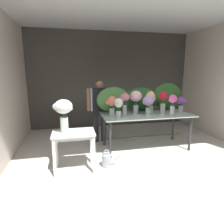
% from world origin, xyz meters
% --- Properties ---
extents(ground_plane, '(7.97, 7.97, 0.00)m').
position_xyz_m(ground_plane, '(0.00, 1.81, 0.00)').
color(ground_plane, silver).
extents(wall_back, '(5.22, 0.12, 2.99)m').
position_xyz_m(wall_back, '(0.00, 3.62, 1.49)').
color(wall_back, '#4C4742').
rests_on(wall_back, ground).
extents(wall_left, '(0.12, 3.74, 2.99)m').
position_xyz_m(wall_left, '(-2.61, 1.81, 1.49)').
color(wall_left, beige).
rests_on(wall_left, ground).
extents(wall_right, '(0.12, 3.74, 2.99)m').
position_xyz_m(wall_right, '(2.61, 1.81, 1.49)').
color(wall_right, beige).
rests_on(wall_right, ground).
extents(ceiling_slab, '(5.34, 3.74, 0.12)m').
position_xyz_m(ceiling_slab, '(0.00, 1.81, 3.05)').
color(ceiling_slab, silver).
rests_on(ceiling_slab, wall_back).
extents(display_table_glass, '(2.05, 0.93, 0.83)m').
position_xyz_m(display_table_glass, '(0.38, 1.52, 0.71)').
color(display_table_glass, '#B3C8BF').
rests_on(display_table_glass, ground).
extents(side_table_white, '(0.75, 0.48, 0.73)m').
position_xyz_m(side_table_white, '(-1.28, 0.82, 0.62)').
color(side_table_white, white).
rests_on(side_table_white, ground).
extents(florist, '(0.62, 0.24, 1.57)m').
position_xyz_m(florist, '(-0.60, 2.16, 0.98)').
color(florist, '#232328').
rests_on(florist, ground).
extents(foliage_backdrop, '(2.16, 0.31, 0.68)m').
position_xyz_m(foliage_backdrop, '(0.43, 1.86, 1.13)').
color(foliage_backdrop, '#477F3D').
rests_on(foliage_backdrop, display_table_glass).
extents(vase_lilac_carnations, '(0.26, 0.24, 0.43)m').
position_xyz_m(vase_lilac_carnations, '(0.38, 1.43, 1.10)').
color(vase_lilac_carnations, silver).
rests_on(vase_lilac_carnations, display_table_glass).
extents(vase_crimson_tulips, '(0.19, 0.18, 0.52)m').
position_xyz_m(vase_crimson_tulips, '(0.76, 1.49, 1.12)').
color(vase_crimson_tulips, silver).
rests_on(vase_crimson_tulips, display_table_glass).
extents(vase_fuchsia_ranunculus, '(0.18, 0.17, 0.47)m').
position_xyz_m(vase_fuchsia_ranunculus, '(0.85, 1.21, 1.10)').
color(vase_fuchsia_ranunculus, silver).
rests_on(vase_fuchsia_ranunculus, display_table_glass).
extents(vase_rosy_stock, '(0.21, 0.21, 0.49)m').
position_xyz_m(vase_rosy_stock, '(-0.13, 1.54, 1.14)').
color(vase_rosy_stock, silver).
rests_on(vase_rosy_stock, display_table_glass).
extents(vase_ivory_snapdragons, '(0.18, 0.17, 0.43)m').
position_xyz_m(vase_ivory_snapdragons, '(-0.34, 1.26, 1.08)').
color(vase_ivory_snapdragons, silver).
rests_on(vase_ivory_snapdragons, display_table_glass).
extents(vase_peach_lilies, '(0.25, 0.23, 0.51)m').
position_xyz_m(vase_peach_lilies, '(0.53, 1.66, 1.12)').
color(vase_peach_lilies, silver).
rests_on(vase_peach_lilies, display_table_glass).
extents(vase_blush_peonies, '(0.28, 0.27, 0.53)m').
position_xyz_m(vase_blush_peonies, '(0.15, 1.60, 1.17)').
color(vase_blush_peonies, silver).
rests_on(vase_blush_peonies, display_table_glass).
extents(vase_coral_roses, '(0.24, 0.21, 0.43)m').
position_xyz_m(vase_coral_roses, '(-0.43, 1.54, 1.09)').
color(vase_coral_roses, silver).
rests_on(vase_coral_roses, display_table_glass).
extents(vase_violet_hydrangea, '(0.23, 0.19, 0.37)m').
position_xyz_m(vase_violet_hydrangea, '(1.29, 1.57, 1.04)').
color(vase_violet_hydrangea, silver).
rests_on(vase_violet_hydrangea, display_table_glass).
extents(vase_white_roses_tall, '(0.33, 0.30, 0.59)m').
position_xyz_m(vase_white_roses_tall, '(-1.43, 0.82, 1.12)').
color(vase_white_roses_tall, silver).
rests_on(vase_white_roses_tall, side_table_white).
extents(watering_can, '(0.35, 0.18, 0.34)m').
position_xyz_m(watering_can, '(-0.68, 0.81, 0.13)').
color(watering_can, '#999EA3').
rests_on(watering_can, ground).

